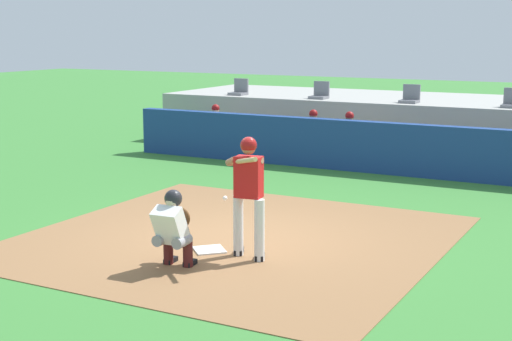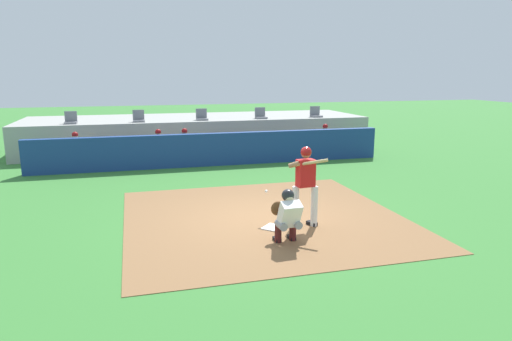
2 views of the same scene
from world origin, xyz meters
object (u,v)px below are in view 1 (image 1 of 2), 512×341
(catcher_crouched, at_px, (174,226))
(batter_at_plate, at_px, (248,189))
(stadium_seat_1, at_px, (320,94))
(dugout_player_0, at_px, (213,127))
(stadium_seat_2, at_px, (410,98))
(dugout_player_1, at_px, (311,134))
(home_plate, at_px, (209,250))
(stadium_seat_0, at_px, (239,90))
(dugout_player_2, at_px, (347,137))
(stadium_seat_3, at_px, (512,102))

(catcher_crouched, bearing_deg, batter_at_plate, 50.81)
(catcher_crouched, height_order, stadium_seat_1, stadium_seat_1)
(dugout_player_0, bearing_deg, catcher_crouched, -61.79)
(stadium_seat_1, bearing_deg, stadium_seat_2, 0.00)
(catcher_crouched, distance_m, dugout_player_1, 9.26)
(home_plate, distance_m, stadium_seat_2, 10.29)
(home_plate, distance_m, stadium_seat_0, 11.53)
(home_plate, bearing_deg, dugout_player_0, 120.90)
(home_plate, distance_m, dugout_player_2, 8.23)
(dugout_player_1, xyz_separation_m, stadium_seat_2, (1.95, 2.03, 0.86))
(stadium_seat_2, bearing_deg, catcher_crouched, -90.10)
(stadium_seat_0, bearing_deg, dugout_player_1, -32.06)
(home_plate, distance_m, batter_at_plate, 1.23)
(stadium_seat_2, bearing_deg, stadium_seat_1, 180.00)
(batter_at_plate, relative_size, dugout_player_2, 1.39)
(stadium_seat_1, bearing_deg, dugout_player_1, -72.31)
(dugout_player_1, bearing_deg, dugout_player_0, 180.00)
(dugout_player_0, distance_m, dugout_player_1, 2.92)
(dugout_player_0, bearing_deg, batter_at_plate, -55.78)
(dugout_player_0, bearing_deg, dugout_player_1, 0.00)
(stadium_seat_1, relative_size, stadium_seat_2, 1.00)
(stadium_seat_0, distance_m, stadium_seat_3, 7.80)
(dugout_player_2, distance_m, stadium_seat_2, 2.41)
(catcher_crouched, xyz_separation_m, stadium_seat_3, (2.62, 11.09, 0.93))
(stadium_seat_0, distance_m, stadium_seat_2, 5.20)
(catcher_crouched, distance_m, stadium_seat_3, 11.43)
(catcher_crouched, height_order, stadium_seat_2, stadium_seat_2)
(stadium_seat_1, height_order, stadium_seat_2, same)
(dugout_player_0, bearing_deg, dugout_player_2, 0.00)
(home_plate, xyz_separation_m, dugout_player_0, (-4.87, 8.14, 0.65))
(dugout_player_1, relative_size, stadium_seat_2, 2.71)
(stadium_seat_0, xyz_separation_m, stadium_seat_3, (7.80, 0.00, 0.00))
(stadium_seat_1, relative_size, stadium_seat_3, 1.00)
(dugout_player_0, distance_m, stadium_seat_0, 2.23)
(stadium_seat_1, xyz_separation_m, stadium_seat_3, (5.20, 0.00, 0.00))
(home_plate, bearing_deg, stadium_seat_3, 75.67)
(batter_at_plate, xyz_separation_m, catcher_crouched, (-0.71, -0.87, -0.43))
(home_plate, bearing_deg, stadium_seat_0, 117.06)
(stadium_seat_1, bearing_deg, home_plate, -75.67)
(batter_at_plate, relative_size, catcher_crouched, 1.00)
(catcher_crouched, xyz_separation_m, dugout_player_1, (-1.93, 9.05, 0.07))
(stadium_seat_0, bearing_deg, catcher_crouched, -64.95)
(home_plate, distance_m, stadium_seat_1, 10.61)
(dugout_player_2, bearing_deg, dugout_player_1, 180.00)
(catcher_crouched, height_order, dugout_player_1, dugout_player_1)
(batter_at_plate, relative_size, dugout_player_1, 1.39)
(stadium_seat_0, bearing_deg, stadium_seat_3, 0.00)
(dugout_player_2, xyz_separation_m, stadium_seat_2, (0.96, 2.03, 0.86))
(batter_at_plate, height_order, stadium_seat_3, stadium_seat_3)
(stadium_seat_3, bearing_deg, stadium_seat_0, 180.00)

